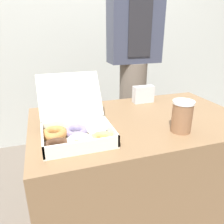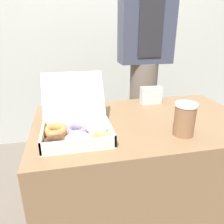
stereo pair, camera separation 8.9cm
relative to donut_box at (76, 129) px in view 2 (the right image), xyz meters
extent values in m
cube|color=#B2B7B2|center=(0.35, 1.52, 0.49)|extent=(10.00, 0.05, 2.60)
cube|color=brown|center=(0.35, 0.12, -0.42)|extent=(1.10, 0.67, 0.78)
cube|color=white|center=(0.00, -0.02, -0.03)|extent=(0.29, 0.22, 0.01)
cube|color=white|center=(-0.14, -0.02, -0.01)|extent=(0.01, 0.22, 0.05)
cube|color=white|center=(0.14, -0.02, -0.01)|extent=(0.01, 0.22, 0.05)
cube|color=white|center=(0.00, -0.13, -0.01)|extent=(0.29, 0.01, 0.05)
cube|color=white|center=(0.00, 0.09, -0.01)|extent=(0.29, 0.01, 0.05)
cube|color=white|center=(0.00, 0.15, 0.11)|extent=(0.29, 0.13, 0.19)
torus|color=#422819|center=(-0.09, -0.07, -0.02)|extent=(0.14, 0.14, 0.03)
torus|color=#A87038|center=(-0.09, 0.03, -0.01)|extent=(0.15, 0.15, 0.03)
torus|color=silver|center=(0.00, -0.07, -0.01)|extent=(0.14, 0.14, 0.03)
torus|color=slate|center=(0.00, 0.03, -0.02)|extent=(0.12, 0.12, 0.03)
torus|color=tan|center=(0.09, -0.07, -0.01)|extent=(0.12, 0.12, 0.03)
torus|color=white|center=(0.09, 0.03, -0.01)|extent=(0.13, 0.13, 0.03)
cylinder|color=#8C6042|center=(0.46, -0.07, 0.03)|extent=(0.09, 0.09, 0.13)
cylinder|color=white|center=(0.46, -0.07, 0.10)|extent=(0.09, 0.09, 0.01)
cube|color=silver|center=(0.48, 0.35, 0.02)|extent=(0.13, 0.05, 0.10)
cylinder|color=#665B51|center=(0.53, 0.65, -0.32)|extent=(0.20, 0.20, 0.98)
cube|color=#383D51|center=(0.53, 0.65, 0.48)|extent=(0.36, 0.16, 0.61)
cube|color=#232328|center=(0.53, 0.56, 0.41)|extent=(0.16, 0.01, 0.39)
camera|label=1|loc=(-0.11, -0.83, 0.41)|focal=35.00mm
camera|label=2|loc=(-0.03, -0.85, 0.41)|focal=35.00mm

